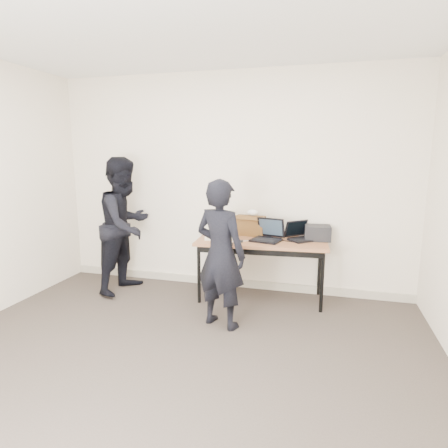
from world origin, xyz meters
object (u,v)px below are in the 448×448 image
at_px(laptop_beige, 221,233).
at_px(equipment_box, 318,233).
at_px(person_typist, 221,254).
at_px(person_observer, 125,225).
at_px(leather_satchel, 250,225).
at_px(desk, 261,245).
at_px(laptop_right, 300,236).
at_px(laptop_center, 268,236).

bearing_deg(laptop_beige, equipment_box, -0.61).
bearing_deg(laptop_beige, person_typist, -83.98).
bearing_deg(person_observer, equipment_box, -72.66).
bearing_deg(leather_satchel, person_typist, -88.40).
xyz_separation_m(desk, person_observer, (-1.69, -0.13, 0.18)).
bearing_deg(laptop_right, desk, 156.38).
bearing_deg(laptop_right, person_typist, -168.67).
bearing_deg(person_observer, person_typist, -105.73).
bearing_deg(equipment_box, person_observer, -172.10).
bearing_deg(desk, laptop_beige, 174.23).
xyz_separation_m(person_typist, person_observer, (-1.41, 0.66, 0.10)).
bearing_deg(laptop_right, leather_satchel, 130.45).
bearing_deg(person_typist, laptop_right, -109.02).
height_order(desk, laptop_beige, laptop_beige).
bearing_deg(person_observer, laptop_beige, -73.58).
relative_size(laptop_right, equipment_box, 1.41).
bearing_deg(desk, laptop_right, 13.92).
bearing_deg(leather_satchel, desk, -44.72).
relative_size(desk, laptop_beige, 3.96).
xyz_separation_m(laptop_beige, person_typist, (0.22, -0.81, -0.03)).
relative_size(laptop_center, laptop_right, 0.94).
height_order(laptop_center, leather_satchel, same).
distance_m(equipment_box, person_typist, 1.34).
relative_size(laptop_right, leather_satchel, 1.10).
bearing_deg(laptop_beige, person_observer, 177.51).
distance_m(laptop_center, leather_satchel, 0.34).
bearing_deg(laptop_center, person_typist, -99.68).
distance_m(laptop_right, equipment_box, 0.20).
bearing_deg(laptop_beige, laptop_center, -9.60).
distance_m(desk, leather_satchel, 0.35).
relative_size(laptop_beige, equipment_box, 1.33).
height_order(laptop_right, equipment_box, laptop_right).
bearing_deg(leather_satchel, equipment_box, 4.25).
distance_m(person_typist, person_observer, 1.56).
bearing_deg(laptop_center, laptop_right, 32.38).
height_order(laptop_beige, laptop_right, laptop_beige).
height_order(person_typist, person_observer, person_observer).
height_order(equipment_box, person_observer, person_observer).
bearing_deg(laptop_center, equipment_box, 31.00).
height_order(laptop_beige, leather_satchel, laptop_beige).
height_order(laptop_beige, person_typist, person_typist).
distance_m(laptop_center, person_typist, 0.88).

